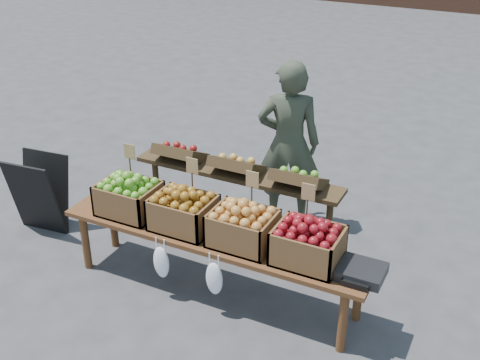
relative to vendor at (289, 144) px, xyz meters
The scene contains 10 objects.
ground 1.90m from the vendor, 58.35° to the right, with size 80.00×80.00×0.00m, color #3E3E40.
vendor is the anchor object (origin of this frame).
chalkboard_sign 2.50m from the vendor, 148.72° to the right, with size 0.53×0.29×0.80m, color black, non-canonical shape.
back_table 0.79m from the vendor, 107.66° to the right, with size 2.10×0.44×1.04m, color #392916, non-canonical shape.
display_bench 1.52m from the vendor, 93.12° to the right, with size 2.70×0.56×0.57m, color #522F17, non-canonical shape.
crate_golden_apples 1.68m from the vendor, 122.62° to the right, with size 0.50×0.40×0.28m, color #377A17, non-canonical shape.
crate_russet_pears 1.46m from the vendor, 104.02° to the right, with size 0.50×0.40×0.28m, color olive, non-canonical shape.
crate_red_apples 1.43m from the vendor, 82.00° to the right, with size 0.50×0.40×0.28m, color #AD842F, non-canonical shape.
crate_green_apples 1.60m from the vendor, 62.04° to the right, with size 0.50×0.40×0.28m, color #6C0011, non-canonical shape.
weighing_scale 1.85m from the vendor, 50.23° to the right, with size 0.34×0.30×0.08m, color black.
Camera 1 is at (1.11, -3.60, 3.22)m, focal length 45.00 mm.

